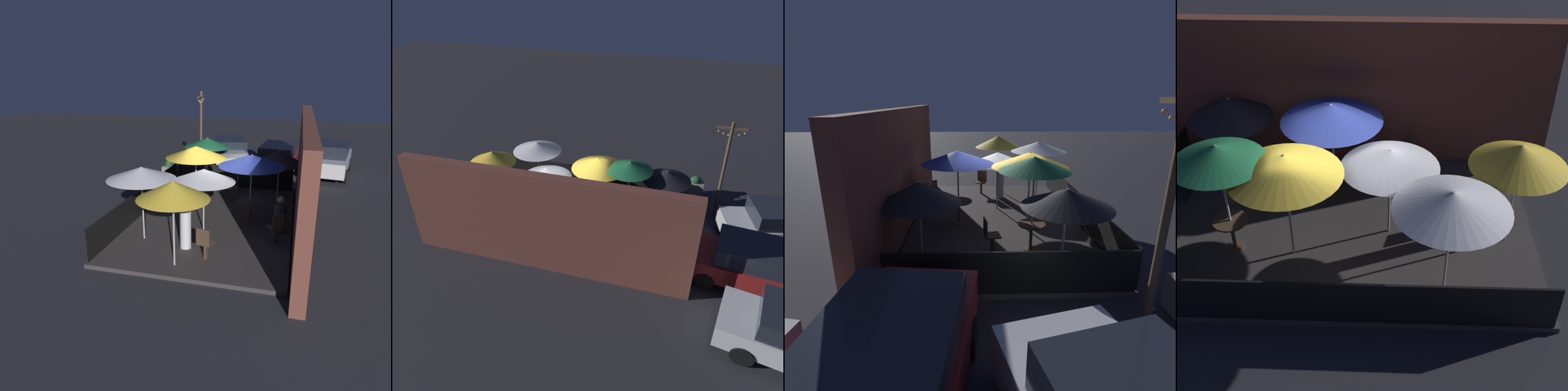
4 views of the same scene
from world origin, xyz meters
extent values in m
plane|color=#26262B|center=(0.00, 0.00, 0.00)|extent=(60.00, 60.00, 0.00)
cube|color=#383333|center=(0.00, 0.00, 0.06)|extent=(8.28, 5.38, 0.12)
cube|color=brown|center=(0.00, 2.92, 1.85)|extent=(9.88, 0.36, 3.70)
cube|color=black|center=(0.00, -2.65, 0.59)|extent=(8.08, 0.05, 0.95)
cube|color=black|center=(-4.09, 0.00, 0.59)|extent=(0.05, 5.18, 0.95)
cylinder|color=#B2B2B7|center=(-2.15, -0.76, 1.37)|extent=(0.05, 0.05, 2.50)
cone|color=#1E6B3D|center=(-2.15, -0.76, 2.43)|extent=(1.81, 1.81, 0.36)
cylinder|color=#B2B2B7|center=(-0.23, 1.23, 1.29)|extent=(0.05, 0.05, 2.33)
cone|color=#283893|center=(-0.23, 1.23, 2.25)|extent=(2.24, 2.24, 0.40)
cylinder|color=#B2B2B7|center=(-2.70, 2.02, 1.13)|extent=(0.05, 0.05, 2.02)
cone|color=black|center=(-2.70, 2.02, 1.88)|extent=(2.00, 2.00, 0.52)
cylinder|color=#B2B2B7|center=(-0.90, -0.88, 1.32)|extent=(0.05, 0.05, 2.39)
cone|color=gold|center=(-0.90, -0.88, 2.30)|extent=(2.22, 2.22, 0.43)
cylinder|color=#B2B2B7|center=(3.51, -0.32, 1.30)|extent=(0.05, 0.05, 2.35)
cone|color=gold|center=(3.51, -0.32, 2.23)|extent=(1.92, 1.92, 0.48)
cylinder|color=#B2B2B7|center=(2.12, -1.75, 1.27)|extent=(0.05, 0.05, 2.29)
cone|color=silver|center=(2.12, -1.75, 2.22)|extent=(2.11, 2.11, 0.38)
cylinder|color=#B2B2B7|center=(-3.56, -1.18, 1.16)|extent=(0.05, 0.05, 2.09)
cone|color=black|center=(-3.56, -1.18, 2.01)|extent=(1.92, 1.92, 0.39)
cylinder|color=#B2B2B7|center=(1.04, -0.11, 1.15)|extent=(0.05, 0.05, 2.07)
cone|color=silver|center=(1.04, -0.11, 1.99)|extent=(2.00, 2.00, 0.40)
cylinder|color=#4C3828|center=(-2.15, -0.76, 0.13)|extent=(0.39, 0.39, 0.02)
cylinder|color=#4C3828|center=(-2.15, -0.76, 0.47)|extent=(0.08, 0.08, 0.70)
cylinder|color=#4C3828|center=(-2.15, -0.76, 0.84)|extent=(0.71, 0.71, 0.04)
cylinder|color=#4C3828|center=(-0.23, 1.23, 0.13)|extent=(0.47, 0.47, 0.02)
cylinder|color=#4C3828|center=(-0.23, 1.23, 0.47)|extent=(0.08, 0.08, 0.69)
cylinder|color=#4C3828|center=(-0.23, 1.23, 0.83)|extent=(0.86, 0.86, 0.04)
cube|color=#4C3828|center=(2.95, 0.41, 0.35)|extent=(0.10, 0.10, 0.47)
cube|color=#4C3828|center=(2.95, 0.41, 0.61)|extent=(0.49, 0.49, 0.04)
cube|color=#4C3828|center=(3.13, 0.37, 0.85)|extent=(0.13, 0.40, 0.44)
cube|color=#4C3828|center=(1.37, 2.19, 0.35)|extent=(0.11, 0.11, 0.46)
cube|color=#4C3828|center=(1.37, 2.19, 0.60)|extent=(0.55, 0.55, 0.04)
cube|color=#4C3828|center=(1.52, 2.28, 0.84)|extent=(0.23, 0.36, 0.44)
cube|color=#4C3828|center=(-2.33, 0.28, 0.35)|extent=(0.09, 0.09, 0.47)
cube|color=#4C3828|center=(-2.33, 0.28, 0.61)|extent=(0.46, 0.46, 0.04)
cube|color=#4C3828|center=(-2.36, 0.45, 0.85)|extent=(0.40, 0.10, 0.44)
cylinder|color=silver|center=(2.41, -0.32, 0.69)|extent=(0.45, 0.45, 1.13)
sphere|color=#9E704C|center=(2.41, -0.32, 1.38)|extent=(0.24, 0.24, 0.24)
cylinder|color=#333338|center=(0.52, 2.28, 0.61)|extent=(0.47, 0.47, 0.97)
sphere|color=tan|center=(0.52, 2.28, 1.21)|extent=(0.23, 0.23, 0.23)
cylinder|color=brown|center=(-5.64, -1.89, 2.09)|extent=(0.12, 0.12, 4.18)
sphere|color=#F4B260|center=(-5.36, -1.89, 3.71)|extent=(0.07, 0.07, 0.07)
sphere|color=#F4B260|center=(-5.18, -1.89, 3.79)|extent=(0.07, 0.07, 0.07)
cylinder|color=black|center=(-6.48, -1.28, 0.32)|extent=(0.66, 0.33, 0.64)
cube|color=#1E232D|center=(-6.85, 1.77, 1.32)|extent=(2.66, 1.82, 0.60)
cylinder|color=black|center=(-5.36, 2.42, 0.32)|extent=(0.66, 0.25, 0.64)
cylinder|color=black|center=(-5.54, 0.82, 0.32)|extent=(0.66, 0.25, 0.64)
camera|label=1|loc=(12.24, 2.60, 5.13)|focal=35.00mm
camera|label=2|loc=(-4.26, 12.06, 9.37)|focal=35.00mm
camera|label=3|loc=(-9.47, 0.76, 3.94)|focal=28.00mm
camera|label=4|loc=(1.03, -9.10, 7.85)|focal=50.00mm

